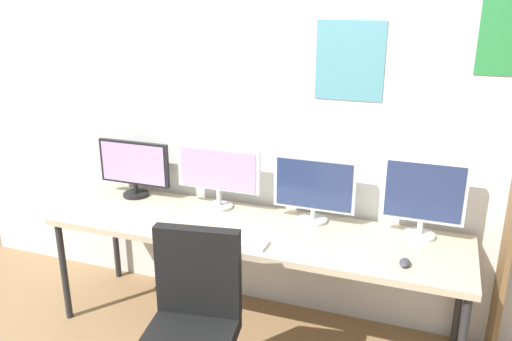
% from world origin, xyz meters
% --- Properties ---
extents(wall_back, '(4.96, 0.11, 2.60)m').
position_xyz_m(wall_back, '(0.00, 1.02, 1.30)').
color(wall_back, silver).
rests_on(wall_back, ground_plane).
extents(desk, '(2.56, 0.68, 0.74)m').
position_xyz_m(desk, '(0.00, 0.60, 0.69)').
color(desk, tan).
rests_on(desk, ground_plane).
extents(monitor_far_left, '(0.53, 0.18, 0.39)m').
position_xyz_m(monitor_far_left, '(-0.96, 0.81, 0.96)').
color(monitor_far_left, black).
rests_on(monitor_far_left, desk).
extents(monitor_center_left, '(0.57, 0.18, 0.42)m').
position_xyz_m(monitor_center_left, '(-0.32, 0.81, 0.98)').
color(monitor_center_left, silver).
rests_on(monitor_center_left, desk).
extents(monitor_center_right, '(0.51, 0.18, 0.41)m').
position_xyz_m(monitor_center_right, '(0.32, 0.81, 0.96)').
color(monitor_center_right, silver).
rests_on(monitor_center_right, desk).
extents(monitor_far_right, '(0.46, 0.18, 0.47)m').
position_xyz_m(monitor_far_right, '(0.96, 0.81, 1.00)').
color(monitor_far_right, silver).
rests_on(monitor_far_right, desk).
extents(keyboard_main, '(0.33, 0.13, 0.02)m').
position_xyz_m(keyboard_main, '(0.00, 0.37, 0.75)').
color(keyboard_main, silver).
rests_on(keyboard_main, desk).
extents(computer_mouse, '(0.06, 0.10, 0.03)m').
position_xyz_m(computer_mouse, '(0.91, 0.43, 0.76)').
color(computer_mouse, '#38383D').
rests_on(computer_mouse, desk).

